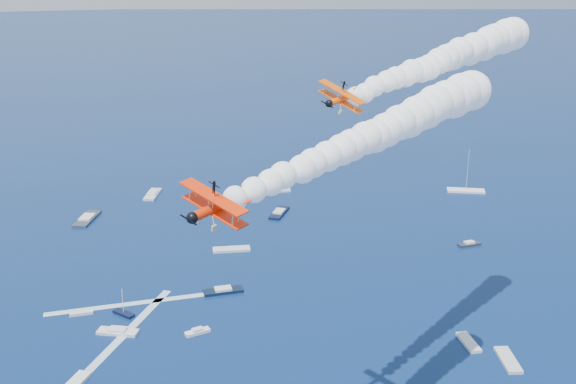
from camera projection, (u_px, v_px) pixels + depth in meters
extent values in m
cube|color=white|center=(74.00, 384.00, 138.16)|extent=(7.05, 8.94, 0.70)
cube|color=black|center=(223.00, 291.00, 175.93)|extent=(9.94, 3.19, 0.70)
cube|color=white|center=(280.00, 185.00, 254.59)|extent=(5.32, 14.54, 0.70)
cube|color=silver|center=(508.00, 360.00, 146.41)|extent=(5.23, 10.14, 0.70)
cube|color=silver|center=(153.00, 194.00, 245.05)|extent=(7.65, 12.67, 0.70)
cube|color=black|center=(279.00, 213.00, 227.84)|extent=(9.27, 11.64, 0.70)
cube|color=#292C37|center=(469.00, 244.00, 203.68)|extent=(6.99, 2.58, 0.70)
cube|color=white|center=(466.00, 191.00, 248.88)|extent=(13.62, 9.09, 0.70)
cube|color=silver|center=(469.00, 342.00, 152.97)|extent=(3.28, 8.28, 0.70)
cube|color=silver|center=(81.00, 313.00, 165.34)|extent=(5.44, 1.78, 0.70)
cube|color=black|center=(124.00, 313.00, 165.08)|extent=(5.05, 5.56, 0.70)
cube|color=silver|center=(197.00, 332.00, 157.10)|extent=(5.94, 3.09, 0.70)
cube|color=silver|center=(118.00, 332.00, 157.15)|extent=(9.54, 6.43, 0.70)
cube|color=#303740|center=(87.00, 219.00, 222.93)|extent=(9.40, 14.79, 0.70)
cube|color=silver|center=(232.00, 249.00, 200.29)|extent=(10.96, 4.82, 0.70)
cube|color=white|center=(131.00, 328.00, 159.48)|extent=(21.87, 33.26, 0.04)
cube|color=white|center=(126.00, 304.00, 169.90)|extent=(38.00, 2.04, 0.04)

